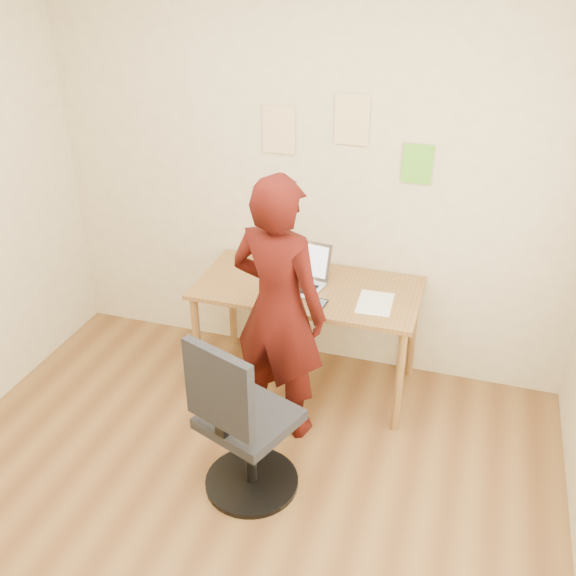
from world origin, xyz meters
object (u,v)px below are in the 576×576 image
(phone, at_px, (320,304))
(office_chair, at_px, (242,430))
(desk, at_px, (308,298))
(laptop, at_px, (298,276))
(person, at_px, (278,310))

(phone, bearing_deg, office_chair, -96.98)
(desk, distance_m, laptop, 0.16)
(desk, height_order, phone, phone)
(person, bearing_deg, office_chair, 102.61)
(laptop, height_order, office_chair, same)
(laptop, bearing_deg, desk, -1.48)
(desk, relative_size, phone, 10.03)
(office_chair, height_order, person, person)
(desk, height_order, office_chair, office_chair)
(laptop, height_order, person, person)
(desk, distance_m, person, 0.47)
(laptop, xyz_separation_m, phone, (0.20, -0.22, -0.05))
(office_chair, distance_m, person, 0.72)
(person, bearing_deg, desk, -83.26)
(office_chair, bearing_deg, desk, 107.96)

